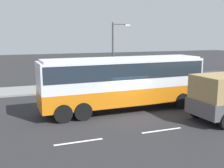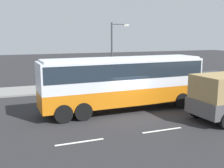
# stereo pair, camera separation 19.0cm
# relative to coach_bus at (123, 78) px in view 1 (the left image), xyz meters

# --- Properties ---
(ground_plane) EXTENTS (120.00, 120.00, 0.00)m
(ground_plane) POSITION_rel_coach_bus_xyz_m (-0.00, -0.95, -2.22)
(ground_plane) COLOR #28282B
(sidewalk_curb) EXTENTS (80.00, 4.00, 0.15)m
(sidewalk_curb) POSITION_rel_coach_bus_xyz_m (-0.00, 8.96, -2.15)
(sidewalk_curb) COLOR gray
(sidewalk_curb) RESTS_ON ground_plane
(lane_centreline) EXTENTS (31.79, 0.16, 0.01)m
(lane_centreline) POSITION_rel_coach_bus_xyz_m (-1.56, -4.46, -2.22)
(lane_centreline) COLOR white
(lane_centreline) RESTS_ON ground_plane
(coach_bus) EXTENTS (11.22, 2.88, 3.59)m
(coach_bus) POSITION_rel_coach_bus_xyz_m (0.00, 0.00, 0.00)
(coach_bus) COLOR orange
(coach_bus) RESTS_ON ground_plane
(car_blue_saloon) EXTENTS (4.16, 2.08, 1.57)m
(car_blue_saloon) POSITION_rel_coach_bus_xyz_m (11.13, 3.99, -1.40)
(car_blue_saloon) COLOR #194799
(car_blue_saloon) RESTS_ON ground_plane
(pedestrian_near_curb) EXTENTS (0.32, 0.32, 1.56)m
(pedestrian_near_curb) POSITION_rel_coach_bus_xyz_m (7.46, 8.11, -1.18)
(pedestrian_near_curb) COLOR black
(pedestrian_near_curb) RESTS_ON sidewalk_curb
(street_lamp) EXTENTS (1.80, 0.24, 6.09)m
(street_lamp) POSITION_rel_coach_bus_xyz_m (2.36, 7.64, 1.48)
(street_lamp) COLOR #47474C
(street_lamp) RESTS_ON sidewalk_curb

